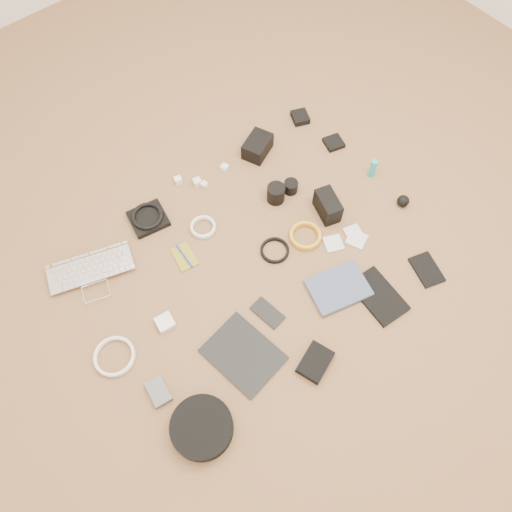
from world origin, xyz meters
TOP-DOWN VIEW (x-y plane):
  - laptop at (-0.54, 0.35)m, footprint 0.40×0.34m
  - headphone_pouch at (-0.21, 0.45)m, footprint 0.17×0.17m
  - headphones at (-0.21, 0.45)m, footprint 0.17×0.17m
  - charger_a at (0.00, 0.54)m, footprint 0.04×0.04m
  - charger_b at (0.08, 0.44)m, footprint 0.03×0.03m
  - charger_c at (0.20, 0.46)m, footprint 0.04×0.04m
  - charger_d at (0.06, 0.47)m, footprint 0.04×0.04m
  - dslr_camera at (0.39, 0.44)m, footprint 0.17×0.15m
  - lens_pouch at (0.67, 0.47)m, footprint 0.10×0.11m
  - notebook_olive at (-0.20, 0.21)m, footprint 0.10×0.13m
  - pen_blue at (-0.20, 0.21)m, footprint 0.02×0.13m
  - cable_white_a at (-0.06, 0.27)m, footprint 0.14×0.14m
  - lens_a at (0.28, 0.19)m, footprint 0.08×0.08m
  - lens_b at (0.36, 0.18)m, footprint 0.08×0.08m
  - card_reader at (0.69, 0.25)m, footprint 0.10×0.10m
  - power_brick at (-0.43, 0.02)m, footprint 0.07×0.07m
  - cable_white_b at (-0.65, 0.03)m, footprint 0.17×0.17m
  - cable_black at (0.11, -0.01)m, footprint 0.15×0.15m
  - cable_yellow at (0.25, -0.04)m, footprint 0.16×0.16m
  - flash at (0.41, -0.00)m, footprint 0.11×0.15m
  - lens_cleaner at (0.70, 0.02)m, footprint 0.04×0.04m
  - battery_charger at (-0.59, -0.18)m, footprint 0.08×0.11m
  - tablet at (-0.27, -0.27)m, footprint 0.25×0.30m
  - phone at (-0.09, -0.20)m, footprint 0.09×0.14m
  - filter_case_left at (0.32, -0.14)m, footprint 0.10×0.10m
  - filter_case_mid at (0.42, -0.15)m, footprint 0.09×0.09m
  - filter_case_right at (0.41, -0.18)m, footprint 0.10×0.10m
  - air_blower at (0.69, -0.18)m, footprint 0.07×0.07m
  - headphone_case at (-0.55, -0.39)m, footprint 0.27×0.27m
  - drive_case at (-0.09, -0.46)m, footprint 0.16×0.13m
  - paperback at (0.17, -0.38)m, footprint 0.27×0.23m
  - notebook_black_a at (0.29, -0.42)m, footprint 0.16×0.24m
  - notebook_black_b at (0.53, -0.47)m, footprint 0.13×0.17m

SIDE VIEW (x-z plane):
  - notebook_olive at x=-0.20m, z-range 0.00..0.01m
  - filter_case_mid at x=0.42m, z-range 0.00..0.01m
  - phone at x=-0.09m, z-range 0.00..0.01m
  - filter_case_left at x=0.32m, z-range 0.00..0.01m
  - filter_case_right at x=0.41m, z-range 0.00..0.01m
  - cable_black at x=0.11m, z-range 0.00..0.01m
  - notebook_black_b at x=0.53m, z-range 0.00..0.01m
  - tablet at x=-0.27m, z-range 0.00..0.01m
  - cable_white_a at x=-0.06m, z-range 0.00..0.01m
  - cable_white_b at x=-0.65m, z-range 0.00..0.01m
  - cable_yellow at x=0.25m, z-range 0.00..0.02m
  - notebook_black_a at x=0.29m, z-range 0.00..0.02m
  - card_reader at x=0.69m, z-range 0.00..0.02m
  - pen_blue at x=-0.20m, z-range 0.01..0.01m
  - paperback at x=0.17m, z-range 0.00..0.02m
  - charger_b at x=0.08m, z-range 0.00..0.02m
  - headphone_pouch at x=-0.21m, z-range 0.00..0.03m
  - laptop at x=-0.54m, z-range 0.00..0.03m
  - power_brick at x=-0.43m, z-range 0.00..0.03m
  - battery_charger at x=-0.59m, z-range 0.00..0.03m
  - charger_c at x=0.20m, z-range 0.00..0.03m
  - charger_a at x=0.00m, z-range 0.00..0.03m
  - lens_pouch at x=0.67m, z-range 0.00..0.03m
  - charger_d at x=0.06m, z-range 0.00..0.03m
  - drive_case at x=-0.09m, z-range 0.00..0.03m
  - air_blower at x=0.69m, z-range 0.00..0.05m
  - lens_b at x=0.36m, z-range 0.00..0.06m
  - headphone_case at x=-0.55m, z-range 0.00..0.06m
  - headphones at x=-0.21m, z-range 0.03..0.04m
  - dslr_camera at x=0.39m, z-range 0.00..0.08m
  - lens_a at x=0.28m, z-range 0.00..0.08m
  - lens_cleaner at x=0.70m, z-range 0.00..0.10m
  - flash at x=0.41m, z-range 0.00..0.10m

